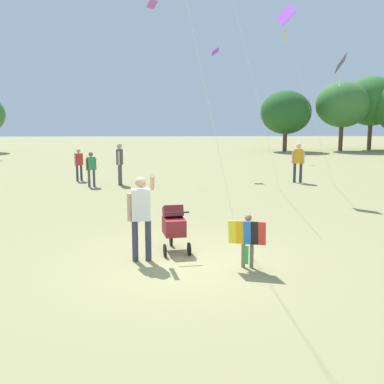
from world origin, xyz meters
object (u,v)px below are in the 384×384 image
(person_adult_flyer, at_px, (141,211))
(person_couple_left, at_px, (298,160))
(child_with_butterfly_kite, at_px, (248,236))
(stroller, at_px, (174,224))
(kite_orange_delta, at_px, (284,21))
(kite_green_novelty, at_px, (340,67))
(person_kid_running, at_px, (120,160))
(person_back_turned, at_px, (91,166))
(person_red_shirt, at_px, (79,162))

(person_adult_flyer, xyz_separation_m, person_couple_left, (6.09, 11.05, -0.01))
(child_with_butterfly_kite, bearing_deg, stroller, 140.24)
(kite_orange_delta, xyz_separation_m, person_couple_left, (1.37, 2.42, -5.42))
(person_couple_left, bearing_deg, kite_green_novelty, -39.46)
(kite_green_novelty, relative_size, person_kid_running, 3.07)
(person_kid_running, bearing_deg, person_back_turned, -155.37)
(kite_orange_delta, distance_m, person_kid_running, 8.66)
(person_red_shirt, xyz_separation_m, person_back_turned, (0.91, -1.82, -0.00))
(person_adult_flyer, height_order, stroller, person_adult_flyer)
(kite_orange_delta, distance_m, kite_green_novelty, 3.35)
(person_adult_flyer, relative_size, person_kid_running, 1.00)
(kite_orange_delta, distance_m, person_red_shirt, 10.69)
(kite_green_novelty, relative_size, person_back_turned, 3.76)
(kite_green_novelty, bearing_deg, person_kid_running, 176.60)
(kite_green_novelty, bearing_deg, stroller, -125.80)
(stroller, xyz_separation_m, person_red_shirt, (-4.46, 11.17, 0.26))
(stroller, height_order, person_back_turned, person_back_turned)
(kite_green_novelty, bearing_deg, child_with_butterfly_kite, -116.67)
(child_with_butterfly_kite, relative_size, person_red_shirt, 0.72)
(person_adult_flyer, relative_size, kite_green_novelty, 0.33)
(person_couple_left, relative_size, person_back_turned, 1.19)
(person_couple_left, bearing_deg, stroller, -117.67)
(stroller, distance_m, person_red_shirt, 12.03)
(person_red_shirt, height_order, person_back_turned, person_red_shirt)
(stroller, relative_size, person_couple_left, 0.64)
(child_with_butterfly_kite, height_order, kite_orange_delta, kite_orange_delta)
(stroller, bearing_deg, person_kid_running, 103.81)
(person_red_shirt, bearing_deg, kite_green_novelty, -9.37)
(kite_green_novelty, distance_m, person_red_shirt, 12.04)
(kite_orange_delta, bearing_deg, stroller, -117.12)
(person_red_shirt, bearing_deg, stroller, -68.22)
(kite_green_novelty, xyz_separation_m, person_kid_running, (-9.15, 0.54, -3.87))
(child_with_butterfly_kite, bearing_deg, person_adult_flyer, 165.96)
(kite_orange_delta, relative_size, person_couple_left, 4.08)
(kite_green_novelty, xyz_separation_m, person_couple_left, (-1.28, 1.06, -3.90))
(stroller, bearing_deg, child_with_butterfly_kite, -39.76)
(stroller, bearing_deg, kite_orange_delta, 62.88)
(child_with_butterfly_kite, relative_size, stroller, 0.96)
(stroller, relative_size, person_back_turned, 0.76)
(child_with_butterfly_kite, distance_m, person_kid_running, 11.73)
(child_with_butterfly_kite, xyz_separation_m, person_back_turned, (-5.00, 10.54, 0.22))
(person_back_turned, bearing_deg, person_adult_flyer, -73.81)
(kite_orange_delta, relative_size, kite_green_novelty, 1.29)
(person_adult_flyer, relative_size, person_red_shirt, 1.23)
(person_adult_flyer, xyz_separation_m, person_kid_running, (-1.78, 10.54, 0.02))
(kite_orange_delta, xyz_separation_m, kite_green_novelty, (2.65, 1.37, -1.52))
(person_adult_flyer, distance_m, kite_green_novelty, 13.01)
(stroller, distance_m, person_kid_running, 10.17)
(child_with_butterfly_kite, distance_m, stroller, 1.87)
(person_red_shirt, bearing_deg, person_couple_left, -4.56)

